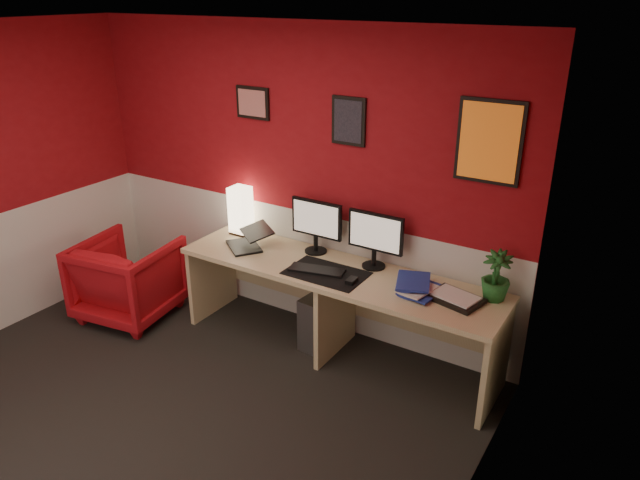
{
  "coord_description": "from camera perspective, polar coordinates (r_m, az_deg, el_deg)",
  "views": [
    {
      "loc": [
        2.66,
        -2.12,
        2.72
      ],
      "look_at": [
        0.6,
        1.21,
        1.05
      ],
      "focal_mm": 33.41,
      "sensor_mm": 36.0,
      "label": 1
    }
  ],
  "objects": [
    {
      "name": "wall_back",
      "position": [
        4.92,
        -2.61,
        5.72
      ],
      "size": [
        4.0,
        0.01,
        2.5
      ],
      "primitive_type": "cube",
      "color": "maroon",
      "rests_on": "ground"
    },
    {
      "name": "potted_plant",
      "position": [
        4.22,
        16.51,
        -3.32
      ],
      "size": [
        0.22,
        0.22,
        0.35
      ],
      "primitive_type": "imported",
      "rotation": [
        0.0,
        0.0,
        0.12
      ],
      "color": "#19591E",
      "rests_on": "desk"
    },
    {
      "name": "book_top",
      "position": [
        4.27,
        7.36,
        -3.88
      ],
      "size": [
        0.32,
        0.37,
        0.03
      ],
      "primitive_type": "imported",
      "rotation": [
        0.0,
        0.0,
        0.35
      ],
      "color": "navy",
      "rests_on": "book_middle"
    },
    {
      "name": "monitor_right",
      "position": [
        4.49,
        5.28,
        0.77
      ],
      "size": [
        0.45,
        0.06,
        0.58
      ],
      "primitive_type": "cube",
      "color": "black",
      "rests_on": "desk"
    },
    {
      "name": "desk",
      "position": [
        4.7,
        1.51,
        -6.93
      ],
      "size": [
        2.6,
        0.65,
        0.73
      ],
      "primitive_type": "cube",
      "color": "#CFB785",
      "rests_on": "ground"
    },
    {
      "name": "desk_mat",
      "position": [
        4.48,
        0.61,
        -3.19
      ],
      "size": [
        0.6,
        0.38,
        0.01
      ],
      "primitive_type": "cube",
      "color": "black",
      "rests_on": "desk"
    },
    {
      "name": "book_bottom",
      "position": [
        4.31,
        8.43,
        -4.4
      ],
      "size": [
        0.29,
        0.36,
        0.03
      ],
      "primitive_type": "imported",
      "rotation": [
        0.0,
        0.0,
        -0.16
      ],
      "color": "navy",
      "rests_on": "desk"
    },
    {
      "name": "shoji_lamp",
      "position": [
        5.18,
        -7.6,
        2.72
      ],
      "size": [
        0.16,
        0.16,
        0.4
      ],
      "primitive_type": "cube",
      "color": "#FFE5B2",
      "rests_on": "desk"
    },
    {
      "name": "mouse",
      "position": [
        4.34,
        3.05,
        -3.89
      ],
      "size": [
        0.06,
        0.1,
        0.03
      ],
      "primitive_type": "cube",
      "rotation": [
        0.0,
        0.0,
        0.04
      ],
      "color": "black",
      "rests_on": "desk_mat"
    },
    {
      "name": "wainscot_back",
      "position": [
        5.19,
        -2.49,
        -2.22
      ],
      "size": [
        4.0,
        0.01,
        1.0
      ],
      "primitive_type": "cube",
      "color": "silver",
      "rests_on": "ground"
    },
    {
      "name": "pc_tower",
      "position": [
        4.9,
        0.39,
        -7.49
      ],
      "size": [
        0.25,
        0.47,
        0.45
      ],
      "primitive_type": "cube",
      "rotation": [
        0.0,
        0.0,
        -0.11
      ],
      "color": "#99999E",
      "rests_on": "ground"
    },
    {
      "name": "laptop",
      "position": [
        4.92,
        -7.35,
        0.46
      ],
      "size": [
        0.4,
        0.38,
        0.22
      ],
      "primitive_type": "cube",
      "rotation": [
        0.0,
        0.0,
        -0.63
      ],
      "color": "black",
      "rests_on": "desk"
    },
    {
      "name": "zen_tray",
      "position": [
        4.21,
        12.83,
        -5.5
      ],
      "size": [
        0.4,
        0.33,
        0.03
      ],
      "primitive_type": "cube",
      "rotation": [
        0.0,
        0.0,
        -0.24
      ],
      "color": "black",
      "rests_on": "desk"
    },
    {
      "name": "keyboard",
      "position": [
        4.5,
        -0.3,
        -2.88
      ],
      "size": [
        0.44,
        0.24,
        0.02
      ],
      "primitive_type": "cube",
      "rotation": [
        0.0,
        0.0,
        0.24
      ],
      "color": "black",
      "rests_on": "desk_mat"
    },
    {
      "name": "ceiling",
      "position": [
        3.41,
        -20.7,
        18.04
      ],
      "size": [
        4.0,
        3.5,
        0.01
      ],
      "primitive_type": "cube",
      "color": "white",
      "rests_on": "ground"
    },
    {
      "name": "art_left",
      "position": [
        4.98,
        -6.46,
        12.93
      ],
      "size": [
        0.32,
        0.02,
        0.26
      ],
      "primitive_type": "cube",
      "color": "red",
      "rests_on": "wall_back"
    },
    {
      "name": "monitor_left",
      "position": [
        4.73,
        -0.42,
        2.07
      ],
      "size": [
        0.45,
        0.06,
        0.58
      ],
      "primitive_type": "cube",
      "color": "black",
      "rests_on": "desk"
    },
    {
      "name": "art_center",
      "position": [
        4.5,
        2.76,
        11.31
      ],
      "size": [
        0.28,
        0.02,
        0.36
      ],
      "primitive_type": "cube",
      "color": "black",
      "rests_on": "wall_back"
    },
    {
      "name": "wall_right",
      "position": [
        2.66,
        12.26,
        -11.02
      ],
      "size": [
        0.01,
        3.5,
        2.5
      ],
      "primitive_type": "cube",
      "color": "maroon",
      "rests_on": "ground"
    },
    {
      "name": "art_right",
      "position": [
        4.11,
        15.91,
        9.03
      ],
      "size": [
        0.44,
        0.02,
        0.56
      ],
      "primitive_type": "cube",
      "color": "orange",
      "rests_on": "wall_back"
    },
    {
      "name": "armchair",
      "position": [
        5.5,
        -17.86,
        -3.53
      ],
      "size": [
        0.87,
        0.89,
        0.71
      ],
      "primitive_type": "imported",
      "rotation": [
        0.0,
        0.0,
        3.29
      ],
      "color": "#B30A12",
      "rests_on": "ground"
    },
    {
      "name": "book_middle",
      "position": [
        4.28,
        8.21,
        -4.26
      ],
      "size": [
        0.25,
        0.3,
        0.02
      ],
      "primitive_type": "imported",
      "rotation": [
        0.0,
        0.0,
        -0.21
      ],
      "color": "silver",
      "rests_on": "book_bottom"
    },
    {
      "name": "ground",
      "position": [
        4.35,
        -15.92,
        -16.59
      ],
      "size": [
        4.0,
        3.5,
        0.01
      ],
      "primitive_type": "cube",
      "color": "black",
      "rests_on": "ground"
    }
  ]
}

